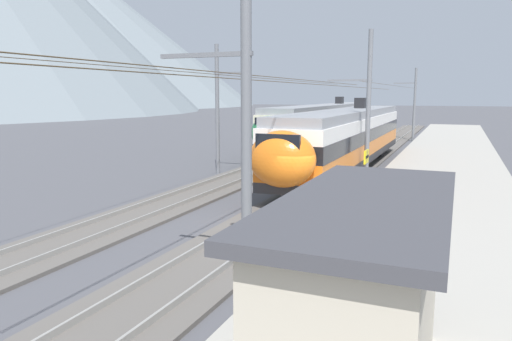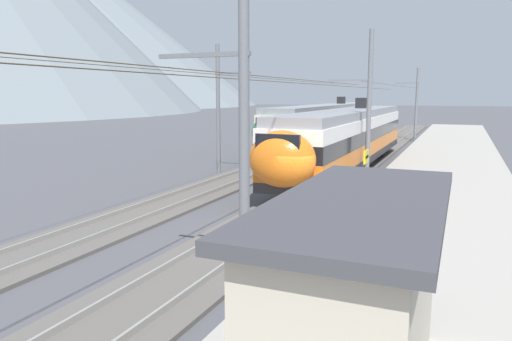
{
  "view_description": "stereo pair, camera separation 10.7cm",
  "coord_description": "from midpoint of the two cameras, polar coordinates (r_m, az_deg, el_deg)",
  "views": [
    {
      "loc": [
        -16.23,
        -4.93,
        4.78
      ],
      "look_at": [
        1.86,
        2.74,
        1.65
      ],
      "focal_mm": 33.59,
      "sensor_mm": 36.0,
      "label": 1
    },
    {
      "loc": [
        -16.19,
        -5.03,
        4.78
      ],
      "look_at": [
        1.86,
        2.74,
        1.65
      ],
      "focal_mm": 33.59,
      "sensor_mm": 36.0,
      "label": 2
    }
  ],
  "objects": [
    {
      "name": "catenary_mast_far_side",
      "position": [
        28.91,
        -4.47,
        7.59
      ],
      "size": [
        44.3,
        2.29,
        7.7
      ],
      "color": "slate",
      "rests_on": "ground"
    },
    {
      "name": "ground_plane",
      "position": [
        17.62,
        5.71,
        -6.73
      ],
      "size": [
        400.0,
        400.0,
        0.0
      ],
      "primitive_type": "plane",
      "color": "#4C4C51"
    },
    {
      "name": "catenary_mast_east",
      "position": [
        51.59,
        18.13,
        7.65
      ],
      "size": [
        44.3,
        2.3,
        7.41
      ],
      "color": "slate",
      "rests_on": "ground"
    },
    {
      "name": "track_near",
      "position": [
        18.03,
        1.54,
        -6.09
      ],
      "size": [
        120.0,
        3.0,
        0.28
      ],
      "color": "#5B5651",
      "rests_on": "ground"
    },
    {
      "name": "train_near_platform",
      "position": [
        29.85,
        10.64,
        3.99
      ],
      "size": [
        24.73,
        3.01,
        4.27
      ],
      "color": "#2D2D30",
      "rests_on": "track_near"
    },
    {
      "name": "passenger_walking",
      "position": [
        9.93,
        11.92,
        -11.42
      ],
      "size": [
        0.53,
        0.22,
        1.69
      ],
      "color": "#383842",
      "rests_on": "platform_slab"
    },
    {
      "name": "mountain_right_ridge",
      "position": [
        249.28,
        -27.78,
        17.02
      ],
      "size": [
        219.79,
        219.79,
        87.31
      ],
      "primitive_type": "cone",
      "color": "slate",
      "rests_on": "ground"
    },
    {
      "name": "handbag_beside_passenger",
      "position": [
        11.33,
        11.58,
        -13.22
      ],
      "size": [
        0.32,
        0.18,
        0.37
      ],
      "color": "#472D1E",
      "rests_on": "platform_slab"
    },
    {
      "name": "platform_sign",
      "position": [
        18.34,
        12.79,
        0.45
      ],
      "size": [
        0.7,
        0.08,
        2.34
      ],
      "color": "#59595B",
      "rests_on": "platform_slab"
    },
    {
      "name": "train_far_track",
      "position": [
        45.35,
        8.34,
        5.74
      ],
      "size": [
        30.49,
        2.99,
        4.27
      ],
      "color": "#2D2D30",
      "rests_on": "track_far"
    },
    {
      "name": "platform_slab",
      "position": [
        16.85,
        20.08,
        -7.29
      ],
      "size": [
        120.0,
        6.76,
        0.39
      ],
      "primitive_type": "cube",
      "color": "#A39E93",
      "rests_on": "ground"
    },
    {
      "name": "potted_plant_platform_edge",
      "position": [
        16.51,
        12.45,
        -4.87
      ],
      "size": [
        0.7,
        0.7,
        0.86
      ],
      "color": "brown",
      "rests_on": "platform_slab"
    },
    {
      "name": "catenary_mast_west",
      "position": [
        10.6,
        -2.16,
        5.94
      ],
      "size": [
        44.3,
        2.3,
        8.14
      ],
      "color": "slate",
      "rests_on": "ground"
    },
    {
      "name": "catenary_mast_mid",
      "position": [
        25.17,
        12.79,
        7.34
      ],
      "size": [
        44.3,
        2.3,
        7.98
      ],
      "color": "slate",
      "rests_on": "ground"
    },
    {
      "name": "handbag_near_sign",
      "position": [
        18.37,
        11.92,
        -4.5
      ],
      "size": [
        0.32,
        0.18,
        0.41
      ],
      "color": "black",
      "rests_on": "platform_slab"
    },
    {
      "name": "track_far",
      "position": [
        20.4,
        -11.99,
        -4.5
      ],
      "size": [
        120.0,
        3.0,
        0.28
      ],
      "color": "#5B5651",
      "rests_on": "ground"
    },
    {
      "name": "platform_shelter",
      "position": [
        7.04,
        12.32,
        -14.96
      ],
      "size": [
        5.21,
        2.11,
        3.04
      ],
      "color": "#B7AD99",
      "rests_on": "platform_slab"
    }
  ]
}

